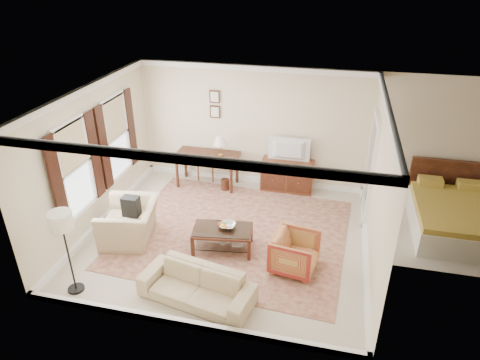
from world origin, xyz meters
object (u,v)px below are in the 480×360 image
at_px(writing_desk, 207,158).
at_px(coffee_table, 223,233).
at_px(striped_armchair, 295,251).
at_px(tv, 289,143).
at_px(sofa, 196,282).
at_px(sideboard, 287,175).
at_px(club_armchair, 129,216).

height_order(writing_desk, coffee_table, writing_desk).
relative_size(writing_desk, coffee_table, 1.26).
bearing_deg(striped_armchair, tv, 19.24).
height_order(striped_armchair, sofa, striped_armchair).
relative_size(sideboard, sofa, 0.65).
bearing_deg(club_armchair, sideboard, 124.25).
distance_m(coffee_table, striped_armchair, 1.43).
height_order(striped_armchair, club_armchair, club_armchair).
bearing_deg(writing_desk, tv, 5.67).
height_order(coffee_table, striped_armchair, striped_armchair).
relative_size(striped_armchair, club_armchair, 0.67).
relative_size(sideboard, tv, 1.31).
bearing_deg(club_armchair, coffee_table, 81.41).
xyz_separation_m(coffee_table, club_armchair, (-1.88, -0.07, 0.15)).
distance_m(writing_desk, striped_armchair, 3.70).
distance_m(sideboard, striped_armchair, 3.00).
height_order(sideboard, club_armchair, club_armchair).
xyz_separation_m(tv, sofa, (-0.92, -4.08, -0.85)).
xyz_separation_m(sideboard, tv, (0.00, -0.02, 0.84)).
xyz_separation_m(striped_armchair, club_armchair, (-3.28, 0.20, 0.12)).
distance_m(striped_armchair, club_armchair, 3.29).
relative_size(coffee_table, striped_armchair, 1.51).
height_order(sideboard, striped_armchair, striped_armchair).
distance_m(coffee_table, club_armchair, 1.89).
distance_m(striped_armchair, sofa, 1.85).
height_order(writing_desk, sofa, writing_desk).
relative_size(striped_armchair, sofa, 0.42).
relative_size(writing_desk, club_armchair, 1.28).
height_order(sideboard, tv, tv).
xyz_separation_m(sideboard, club_armchair, (-2.75, -2.75, 0.14)).
bearing_deg(coffee_table, sideboard, 72.02).
xyz_separation_m(writing_desk, sideboard, (1.93, 0.21, -0.34)).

